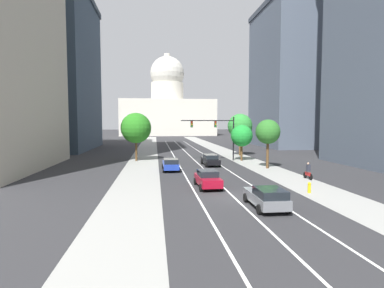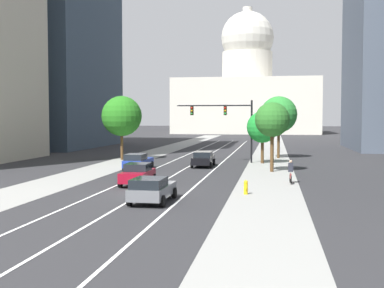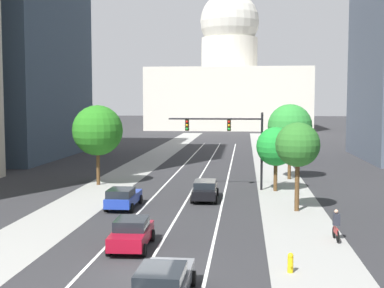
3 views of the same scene
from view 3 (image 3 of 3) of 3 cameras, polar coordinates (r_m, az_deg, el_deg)
The scene contains 18 objects.
ground_plane at distance 62.73m, azimuth 1.73°, elevation -2.24°, with size 400.00×400.00×0.00m, color #2B2B2D.
sidewalk_left at distance 58.89m, azimuth -6.19°, elevation -2.72°, with size 4.43×130.00×0.01m, color gray.
sidewalk_right at distance 57.71m, azimuth 9.11°, elevation -2.90°, with size 4.43×130.00×0.01m, color gray.
lane_stripe_left at distance 48.26m, azimuth -2.85°, elevation -4.35°, with size 0.16×90.00×0.01m, color white.
lane_stripe_center at distance 47.93m, azimuth 0.45°, elevation -4.40°, with size 0.16×90.00×0.01m, color white.
lane_stripe_right at distance 47.75m, azimuth 3.78°, elevation -4.45°, with size 0.16×90.00×0.01m, color white.
capitol_building at distance 143.81m, azimuth 4.08°, elevation 6.63°, with size 42.35×28.02×38.04m.
car_crimson at distance 27.62m, azimuth -6.61°, elevation -9.62°, with size 2.09×4.26×1.55m.
car_gray at distance 20.61m, azimuth -3.10°, elevation -14.71°, with size 2.11×4.40×1.48m.
car_blue at distance 37.60m, azimuth -7.53°, elevation -5.79°, with size 2.02×4.60×1.51m.
car_black at distance 40.46m, azimuth 1.44°, elevation -5.00°, with size 2.08×4.80×1.49m.
traffic_signal_mast at distance 44.75m, azimuth 4.37°, elevation 1.04°, with size 8.11×0.39×6.64m.
fire_hydrant at distance 24.18m, azimuth 10.70°, elevation -12.60°, with size 0.26×0.35×0.91m.
cyclist at distance 29.91m, azimuth 15.46°, elevation -8.54°, with size 0.37×1.70×1.72m.
street_tree_near_right at distance 51.36m, azimuth 10.64°, elevation 1.90°, with size 4.29×4.29×7.31m.
street_tree_near_left at distance 47.84m, azimuth -10.27°, elevation 1.46°, with size 4.55×4.55×7.24m.
street_tree_mid_right at distance 44.44m, azimuth 9.14°, elevation -0.28°, with size 3.29×3.29×5.45m.
street_tree_far_right at distance 36.58m, azimuth 11.47°, elevation -0.12°, with size 3.07×3.07×6.17m.
Camera 3 is at (4.43, -22.11, 7.65)m, focal length 48.86 mm.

